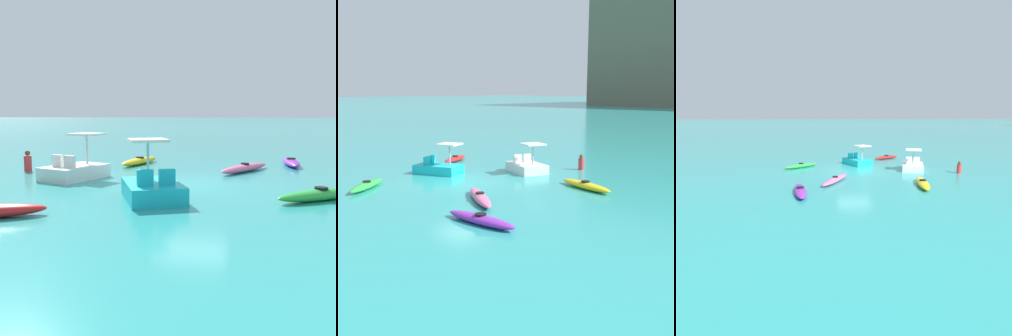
# 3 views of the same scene
# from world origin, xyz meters

# --- Properties ---
(ground_plane) EXTENTS (600.00, 600.00, 0.00)m
(ground_plane) POSITION_xyz_m (0.00, 0.00, 0.00)
(ground_plane) COLOR teal
(kayak_purple) EXTENTS (3.10, 0.79, 0.37)m
(kayak_purple) POSITION_xyz_m (5.82, -3.97, 0.16)
(kayak_purple) COLOR purple
(kayak_purple) RESTS_ON ground_plane
(kayak_yellow) EXTENTS (3.28, 1.40, 0.37)m
(kayak_yellow) POSITION_xyz_m (5.06, 3.17, 0.16)
(kayak_yellow) COLOR yellow
(kayak_yellow) RESTS_ON ground_plane
(kayak_red) EXTENTS (1.78, 2.73, 0.37)m
(kayak_red) POSITION_xyz_m (-5.64, 4.09, 0.16)
(kayak_red) COLOR red
(kayak_red) RESTS_ON ground_plane
(kayak_pink) EXTENTS (3.29, 2.26, 0.37)m
(kayak_pink) POSITION_xyz_m (3.39, -1.83, 0.16)
(kayak_pink) COLOR pink
(kayak_pink) RESTS_ON ground_plane
(kayak_green) EXTENTS (2.23, 2.82, 0.37)m
(kayak_green) POSITION_xyz_m (-2.07, -3.94, 0.16)
(kayak_green) COLOR green
(kayak_green) RESTS_ON ground_plane
(pedal_boat_cyan) EXTENTS (2.80, 2.33, 1.68)m
(pedal_boat_cyan) POSITION_xyz_m (-2.87, 0.75, 0.34)
(pedal_boat_cyan) COLOR #19B7C6
(pedal_boat_cyan) RESTS_ON ground_plane
(pedal_boat_white) EXTENTS (2.77, 2.24, 1.68)m
(pedal_boat_white) POSITION_xyz_m (0.26, 4.43, 0.34)
(pedal_boat_white) COLOR white
(pedal_boat_white) RESTS_ON ground_plane
(person_near_shore) EXTENTS (0.45, 0.45, 0.88)m
(person_near_shore) POSITION_xyz_m (1.87, 7.26, 0.39)
(person_near_shore) COLOR red
(person_near_shore) RESTS_ON ground_plane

